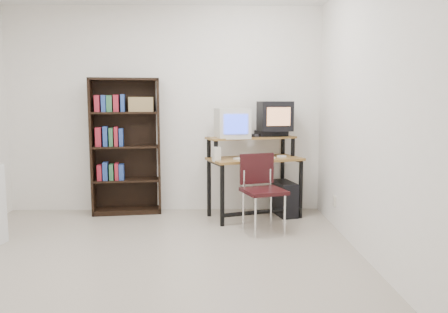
{
  "coord_description": "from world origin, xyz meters",
  "views": [
    {
      "loc": [
        0.65,
        -3.63,
        1.4
      ],
      "look_at": [
        0.74,
        1.1,
        0.81
      ],
      "focal_mm": 35.0,
      "sensor_mm": 36.0,
      "label": 1
    }
  ],
  "objects_px": {
    "computer_desk": "(254,162)",
    "pc_tower": "(284,198)",
    "school_chair": "(261,184)",
    "crt_tv": "(275,116)",
    "crt_monitor": "(232,123)",
    "bookshelf": "(126,144)"
  },
  "relations": [
    {
      "from": "computer_desk",
      "to": "school_chair",
      "type": "relative_size",
      "value": 1.45
    },
    {
      "from": "crt_tv",
      "to": "pc_tower",
      "type": "distance_m",
      "value": 1.03
    },
    {
      "from": "computer_desk",
      "to": "pc_tower",
      "type": "height_order",
      "value": "computer_desk"
    },
    {
      "from": "crt_monitor",
      "to": "crt_tv",
      "type": "height_order",
      "value": "crt_tv"
    },
    {
      "from": "computer_desk",
      "to": "crt_monitor",
      "type": "relative_size",
      "value": 2.72
    },
    {
      "from": "computer_desk",
      "to": "school_chair",
      "type": "xyz_separation_m",
      "value": [
        0.03,
        -0.56,
        -0.16
      ]
    },
    {
      "from": "pc_tower",
      "to": "bookshelf",
      "type": "distance_m",
      "value": 2.1
    },
    {
      "from": "computer_desk",
      "to": "pc_tower",
      "type": "xyz_separation_m",
      "value": [
        0.39,
        0.08,
        -0.47
      ]
    },
    {
      "from": "pc_tower",
      "to": "bookshelf",
      "type": "relative_size",
      "value": 0.27
    },
    {
      "from": "crt_monitor",
      "to": "pc_tower",
      "type": "relative_size",
      "value": 0.99
    },
    {
      "from": "computer_desk",
      "to": "pc_tower",
      "type": "relative_size",
      "value": 2.7
    },
    {
      "from": "computer_desk",
      "to": "pc_tower",
      "type": "distance_m",
      "value": 0.61
    },
    {
      "from": "crt_monitor",
      "to": "school_chair",
      "type": "xyz_separation_m",
      "value": [
        0.3,
        -0.57,
        -0.63
      ]
    },
    {
      "from": "crt_tv",
      "to": "school_chair",
      "type": "bearing_deg",
      "value": -114.73
    },
    {
      "from": "bookshelf",
      "to": "computer_desk",
      "type": "bearing_deg",
      "value": -15.97
    },
    {
      "from": "computer_desk",
      "to": "bookshelf",
      "type": "relative_size",
      "value": 0.72
    },
    {
      "from": "crt_monitor",
      "to": "bookshelf",
      "type": "bearing_deg",
      "value": 159.13
    },
    {
      "from": "computer_desk",
      "to": "school_chair",
      "type": "bearing_deg",
      "value": -106.55
    },
    {
      "from": "crt_monitor",
      "to": "bookshelf",
      "type": "relative_size",
      "value": 0.26
    },
    {
      "from": "crt_tv",
      "to": "computer_desk",
      "type": "bearing_deg",
      "value": -154.02
    },
    {
      "from": "crt_tv",
      "to": "bookshelf",
      "type": "relative_size",
      "value": 0.25
    },
    {
      "from": "crt_tv",
      "to": "pc_tower",
      "type": "relative_size",
      "value": 0.95
    }
  ]
}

